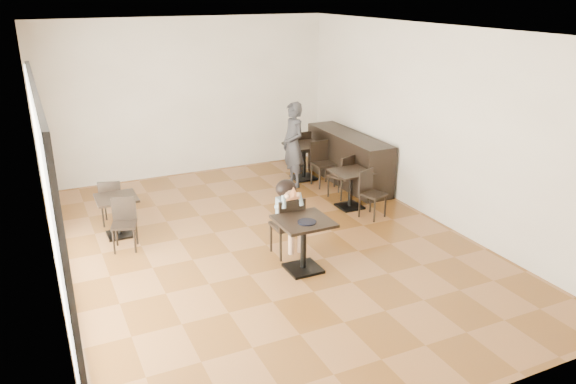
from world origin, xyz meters
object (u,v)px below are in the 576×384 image
chair_left_a (112,201)px  chair_left_b (124,225)px  chair_mid_a (340,176)px  chair_mid_b (373,195)px  cafe_table_left (118,216)px  chair_back_b (323,164)px  chair_back_a (299,151)px  cafe_table_mid (350,189)px  cafe_table_back (304,162)px  child_chair (287,226)px  child_table (303,245)px  adult_patron (293,145)px  child (287,218)px

chair_left_a → chair_left_b: size_ratio=1.00×
chair_mid_a → chair_mid_b: size_ratio=1.00×
cafe_table_left → chair_back_b: size_ratio=0.74×
cafe_table_left → chair_back_a: size_ratio=0.74×
cafe_table_mid → chair_left_b: bearing=-179.7°
chair_left_b → chair_back_b: chair_back_b is taller
chair_left_a → chair_back_a: chair_back_a is taller
cafe_table_mid → chair_mid_b: (0.11, -0.55, 0.07)m
chair_mid_b → chair_left_b: chair_mid_b is taller
cafe_table_back → chair_back_a: size_ratio=0.83×
child_chair → chair_left_a: child_chair is taller
cafe_table_left → child_chair: bearing=-39.2°
child_table → cafe_table_mid: (1.83, 1.76, -0.04)m
adult_patron → cafe_table_back: bearing=126.3°
cafe_table_left → chair_back_a: 4.47m
cafe_table_left → chair_back_b: chair_back_b is taller
child_chair → adult_patron: adult_patron is taller
child_table → chair_left_a: (-2.13, 2.84, 0.01)m
adult_patron → cafe_table_back: adult_patron is taller
child_table → chair_left_b: bearing=140.8°
child_chair → cafe_table_back: bearing=-121.0°
chair_left_b → chair_back_a: bearing=46.0°
chair_mid_b → chair_left_a: (-4.07, 1.63, -0.02)m
chair_left_a → chair_back_a: (4.08, 1.27, 0.05)m
child_chair → adult_patron: (1.41, 2.71, 0.38)m
cafe_table_back → chair_left_b: 4.33m
cafe_table_back → child_table: bearing=-116.9°
chair_mid_a → chair_left_a: size_ratio=1.04×
chair_mid_b → chair_left_b: bearing=151.9°
cafe_table_back → chair_left_a: (-3.93, -0.72, 0.03)m
cafe_table_left → chair_left_b: size_ratio=0.83×
adult_patron → chair_left_b: bearing=-68.0°
chair_mid_b → chair_left_a: chair_mid_b is taller
child_chair → chair_left_a: 3.13m
chair_back_b → chair_left_a: bearing=-178.8°
chair_mid_a → chair_left_b: bearing=-12.7°
chair_mid_a → chair_mid_b: bearing=69.3°
child_table → chair_back_b: (1.95, 3.01, 0.06)m
child → cafe_table_mid: (1.83, 1.21, -0.23)m
cafe_table_back → chair_mid_b: chair_mid_b is taller
chair_back_b → cafe_table_mid: bearing=-96.9°
cafe_table_back → chair_left_a: 4.00m
adult_patron → chair_left_b: 3.88m
chair_mid_a → chair_back_a: bearing=-111.1°
chair_mid_b → cafe_table_back: bearing=72.6°
chair_left_b → chair_back_a: chair_back_a is taller
cafe_table_back → chair_back_a: 0.57m
child → chair_back_b: (1.95, 2.46, -0.14)m
chair_mid_b → chair_back_a: chair_back_a is taller
child_table → chair_back_a: (1.95, 4.11, 0.06)m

